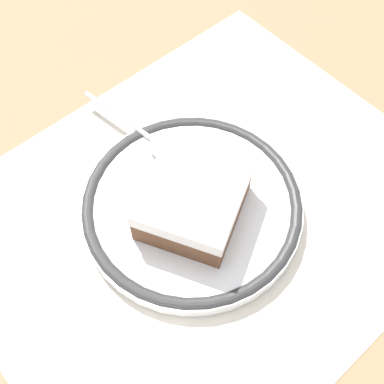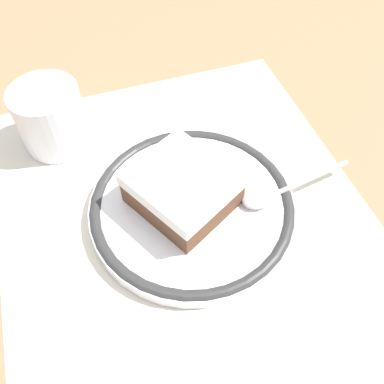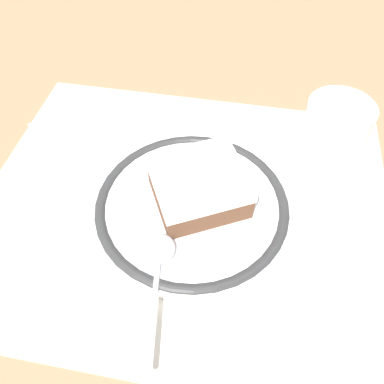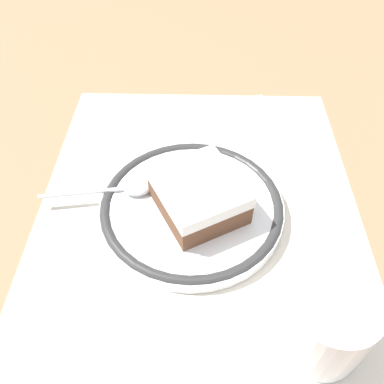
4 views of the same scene
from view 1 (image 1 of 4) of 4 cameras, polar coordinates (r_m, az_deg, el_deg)
name	(u,v)px [view 1 (image 1 of 4)]	position (r m, az deg, el deg)	size (l,w,h in m)	color
ground_plane	(206,210)	(0.49, 1.58, -2.08)	(2.40, 2.40, 0.00)	#9E7551
placemat	(206,210)	(0.49, 1.58, -2.03)	(0.46, 0.38, 0.00)	beige
plate	(192,206)	(0.48, 0.00, -1.57)	(0.21, 0.21, 0.02)	white
cake_slice	(195,203)	(0.45, 0.35, -1.21)	(0.12, 0.12, 0.04)	brown
spoon	(153,141)	(0.51, -4.45, 5.74)	(0.04, 0.13, 0.01)	silver
napkin	(372,172)	(0.55, 19.65, 2.12)	(0.09, 0.13, 0.00)	white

